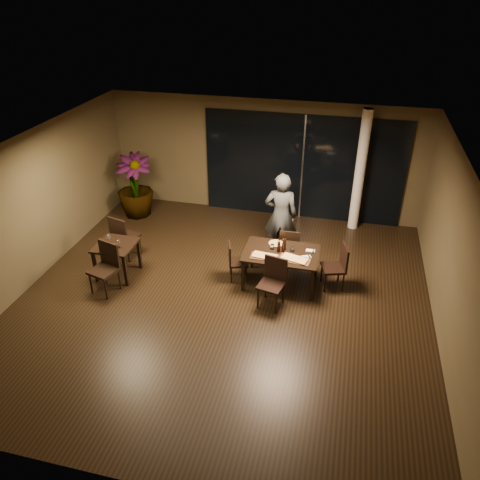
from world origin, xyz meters
name	(u,v)px	position (x,y,z in m)	size (l,w,h in m)	color
ground	(224,298)	(0.00, 0.00, 0.00)	(8.00, 8.00, 0.00)	black
wall_back	(264,158)	(0.00, 4.05, 1.50)	(8.00, 0.10, 3.00)	#4C4128
wall_front	(125,408)	(0.00, -4.05, 1.50)	(8.00, 0.10, 3.00)	#4C4128
wall_left	(28,210)	(-4.05, 0.00, 1.50)	(0.10, 8.00, 3.00)	#4C4128
wall_right	(457,261)	(4.05, 0.00, 1.50)	(0.10, 8.00, 3.00)	#4C4128
ceiling	(220,154)	(0.00, 0.00, 3.02)	(8.00, 8.00, 0.04)	silver
window_panel	(303,168)	(1.00, 3.96, 1.35)	(5.00, 0.06, 2.70)	black
column	(360,172)	(2.40, 3.65, 1.50)	(0.24, 0.24, 3.00)	white
main_table	(281,255)	(1.00, 0.80, 0.68)	(1.50, 1.00, 0.75)	black
side_table	(116,250)	(-2.40, 0.30, 0.62)	(0.80, 0.80, 0.75)	black
chair_main_far	(290,246)	(1.08, 1.50, 0.51)	(0.44, 0.44, 0.92)	black
chair_main_near	(273,279)	(0.96, 0.10, 0.55)	(0.55, 0.55, 0.99)	black
chair_main_left	(235,259)	(0.05, 0.74, 0.47)	(0.49, 0.49, 0.85)	black
chair_main_right	(338,265)	(2.14, 0.94, 0.54)	(0.55, 0.55, 0.96)	black
chair_side_far	(123,235)	(-2.56, 0.95, 0.59)	(0.60, 0.60, 1.05)	black
chair_side_near	(106,265)	(-2.36, -0.23, 0.59)	(0.60, 0.60, 1.05)	black
diner	(281,216)	(0.79, 1.93, 0.99)	(0.67, 0.45, 1.98)	#2E3133
potted_plant	(135,186)	(-3.20, 3.02, 0.82)	(0.90, 0.90, 1.65)	#25521B
pizza_board_left	(265,257)	(0.71, 0.55, 0.76)	(0.55, 0.28, 0.01)	#472816
pizza_board_right	(294,259)	(1.30, 0.58, 0.76)	(0.62, 0.31, 0.01)	#492917
oblong_pizza_left	(265,256)	(0.71, 0.55, 0.77)	(0.46, 0.21, 0.02)	maroon
oblong_pizza_right	(295,259)	(1.30, 0.58, 0.77)	(0.49, 0.22, 0.02)	maroon
round_pizza	(276,244)	(0.84, 1.10, 0.76)	(0.29, 0.29, 0.01)	#C44515
bottle_a	(279,245)	(0.94, 0.81, 0.90)	(0.06, 0.06, 0.29)	black
bottle_b	(283,246)	(1.03, 0.83, 0.88)	(0.06, 0.06, 0.26)	black
bottle_c	(284,242)	(1.03, 0.93, 0.92)	(0.07, 0.07, 0.34)	black
tumbler_left	(272,247)	(0.80, 0.89, 0.80)	(0.08, 0.08, 0.10)	white
tumbler_right	(292,249)	(1.20, 0.91, 0.80)	(0.08, 0.08, 0.10)	white
napkin_near	(306,257)	(1.51, 0.73, 0.76)	(0.18, 0.10, 0.01)	white
napkin_far	(310,251)	(1.56, 0.99, 0.76)	(0.18, 0.10, 0.01)	white
wine_glass_a	(109,239)	(-2.56, 0.35, 0.84)	(0.08, 0.08, 0.17)	white
wine_glass_b	(119,244)	(-2.27, 0.21, 0.84)	(0.08, 0.08, 0.17)	white
side_napkin	(111,248)	(-2.40, 0.12, 0.76)	(0.18, 0.11, 0.01)	silver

